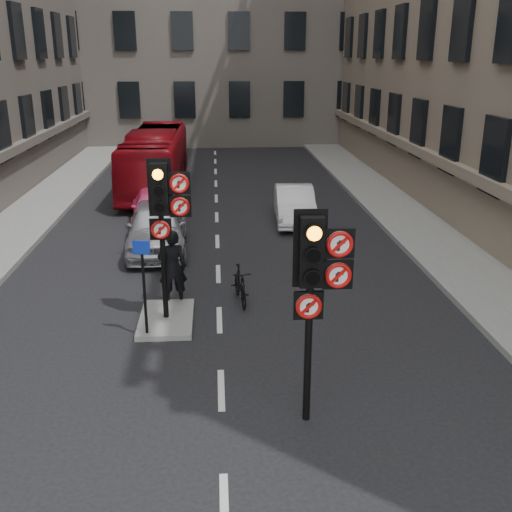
{
  "coord_description": "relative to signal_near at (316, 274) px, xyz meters",
  "views": [
    {
      "loc": [
        -0.02,
        -7.5,
        5.8
      ],
      "look_at": [
        0.62,
        1.86,
        2.6
      ],
      "focal_mm": 42.0,
      "sensor_mm": 36.0,
      "label": 1
    }
  ],
  "objects": [
    {
      "name": "ground",
      "position": [
        -1.49,
        -0.99,
        -2.58
      ],
      "size": [
        120.0,
        120.0,
        0.0
      ],
      "primitive_type": "plane",
      "color": "black",
      "rests_on": "ground"
    },
    {
      "name": "bus_red",
      "position": [
        -4.11,
        17.98,
        -1.26
      ],
      "size": [
        2.33,
        9.53,
        2.65
      ],
      "primitive_type": "imported",
      "rotation": [
        0.0,
        0.0,
        -0.01
      ],
      "color": "maroon",
      "rests_on": "ground"
    },
    {
      "name": "pavement_right",
      "position": [
        5.71,
        11.01,
        -2.5
      ],
      "size": [
        3.0,
        50.0,
        0.16
      ],
      "primitive_type": "cube",
      "color": "gray",
      "rests_on": "ground"
    },
    {
      "name": "info_sign",
      "position": [
        -3.04,
        3.19,
        -1.12
      ],
      "size": [
        0.36,
        0.13,
        2.08
      ],
      "rotation": [
        0.0,
        0.0,
        -0.18
      ],
      "color": "black",
      "rests_on": "centre_island"
    },
    {
      "name": "motorcyclist",
      "position": [
        -2.58,
        5.01,
        -1.65
      ],
      "size": [
        0.75,
        0.56,
        1.87
      ],
      "primitive_type": "imported",
      "rotation": [
        0.0,
        0.0,
        3.32
      ],
      "color": "black",
      "rests_on": "ground"
    },
    {
      "name": "car_silver",
      "position": [
        -3.32,
        9.28,
        -1.83
      ],
      "size": [
        1.95,
        4.47,
        1.5
      ],
      "primitive_type": "imported",
      "rotation": [
        0.0,
        0.0,
        0.04
      ],
      "color": "#ADAEB5",
      "rests_on": "ground"
    },
    {
      "name": "motorcycle",
      "position": [
        -0.96,
        5.01,
        -2.13
      ],
      "size": [
        0.61,
        1.54,
        0.9
      ],
      "primitive_type": "imported",
      "rotation": [
        0.0,
        0.0,
        0.13
      ],
      "color": "black",
      "rests_on": "ground"
    },
    {
      "name": "centre_island",
      "position": [
        -2.69,
        4.01,
        -2.52
      ],
      "size": [
        1.2,
        2.0,
        0.12
      ],
      "primitive_type": "cube",
      "color": "gray",
      "rests_on": "ground"
    },
    {
      "name": "signal_far",
      "position": [
        -2.6,
        4.0,
        0.12
      ],
      "size": [
        0.91,
        0.4,
        3.58
      ],
      "color": "black",
      "rests_on": "centre_island"
    },
    {
      "name": "car_white",
      "position": [
        1.31,
        12.23,
        -1.95
      ],
      "size": [
        1.53,
        3.89,
        1.26
      ],
      "primitive_type": "imported",
      "rotation": [
        0.0,
        0.0,
        -0.05
      ],
      "color": "white",
      "rests_on": "ground"
    },
    {
      "name": "signal_near",
      "position": [
        0.0,
        0.0,
        0.0
      ],
      "size": [
        0.91,
        0.4,
        3.58
      ],
      "color": "black",
      "rests_on": "ground"
    },
    {
      "name": "car_pink",
      "position": [
        -3.59,
        12.06,
        -1.98
      ],
      "size": [
        2.07,
        4.29,
        1.2
      ],
      "primitive_type": "imported",
      "rotation": [
        0.0,
        0.0,
        0.09
      ],
      "color": "#EA4481",
      "rests_on": "ground"
    }
  ]
}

